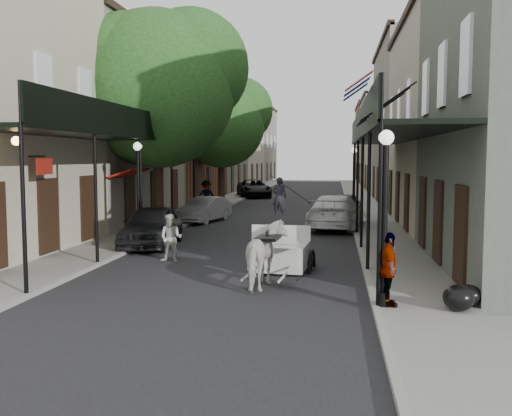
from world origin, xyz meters
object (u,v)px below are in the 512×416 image
(carriage, at_px, (285,232))
(pedestrian_sidewalk_left, at_px, (206,195))
(pedestrian_sidewalk_right, at_px, (389,269))
(car_left_near, at_px, (152,226))
(tree_near, at_px, (167,83))
(tree_far, at_px, (227,120))
(pedestrian_walking, at_px, (171,238))
(car_left_mid, at_px, (204,210))
(lamppost_left, at_px, (138,191))
(car_left_far, at_px, (254,188))
(car_right_far, at_px, (344,203))
(lamppost_right_far, at_px, (354,180))
(car_right_near, at_px, (336,212))
(lamppost_right_near, at_px, (385,215))
(horse, at_px, (267,255))

(carriage, distance_m, pedestrian_sidewalk_left, 17.78)
(pedestrian_sidewalk_right, relative_size, car_left_near, 0.36)
(tree_near, xyz_separation_m, tree_far, (-0.05, 14.00, -0.65))
(pedestrian_walking, bearing_deg, pedestrian_sidewalk_right, -33.38)
(car_left_mid, bearing_deg, pedestrian_sidewalk_right, -50.63)
(lamppost_left, xyz_separation_m, car_left_near, (0.50, -0.04, -1.29))
(carriage, relative_size, car_left_far, 0.52)
(pedestrian_sidewalk_right, relative_size, car_right_far, 0.43)
(lamppost_right_far, bearing_deg, car_left_mid, -152.16)
(car_left_mid, bearing_deg, car_right_near, -2.12)
(pedestrian_sidewalk_left, xyz_separation_m, car_right_far, (8.15, 0.07, -0.39))
(carriage, bearing_deg, lamppost_right_near, -55.74)
(car_left_near, bearing_deg, horse, -55.84)
(lamppost_right_near, height_order, carriage, lamppost_right_near)
(horse, height_order, car_left_mid, horse)
(lamppost_left, xyz_separation_m, horse, (5.49, -6.10, -1.23))
(carriage, bearing_deg, pedestrian_walking, 176.50)
(lamppost_right_near, height_order, pedestrian_walking, lamppost_right_near)
(lamppost_right_near, bearing_deg, horse, 144.94)
(horse, distance_m, carriage, 2.57)
(pedestrian_walking, xyz_separation_m, car_left_mid, (-1.47, 11.00, -0.11))
(tree_far, xyz_separation_m, car_right_near, (7.37, -12.05, -5.06))
(lamppost_right_near, distance_m, car_right_near, 14.22)
(lamppost_left, relative_size, car_right_far, 1.02)
(tree_near, distance_m, car_right_far, 13.28)
(tree_near, height_order, lamppost_right_far, tree_near)
(car_left_near, relative_size, car_left_far, 0.83)
(car_left_mid, xyz_separation_m, car_right_far, (7.07, 5.19, -0.02))
(car_left_far, bearing_deg, car_right_far, -76.36)
(car_left_near, bearing_deg, carriage, -39.23)
(horse, distance_m, car_right_near, 12.35)
(lamppost_right_far, bearing_deg, pedestrian_sidewalk_right, -89.71)
(car_left_near, bearing_deg, car_right_far, 56.11)
(tree_near, xyz_separation_m, car_right_near, (7.32, 1.95, -5.71))
(car_left_near, bearing_deg, car_left_far, 84.57)
(tree_far, distance_m, pedestrian_sidewalk_left, 6.99)
(pedestrian_sidewalk_left, bearing_deg, tree_near, 76.83)
(tree_far, xyz_separation_m, lamppost_right_far, (8.35, -6.18, -3.79))
(pedestrian_sidewalk_right, height_order, car_right_far, pedestrian_sidewalk_right)
(car_right_near, bearing_deg, car_left_near, 49.64)
(lamppost_left, height_order, car_right_far, lamppost_left)
(car_left_mid, distance_m, car_right_near, 6.86)
(tree_far, bearing_deg, pedestrian_walking, -83.95)
(lamppost_right_far, height_order, carriage, lamppost_right_far)
(lamppost_left, bearing_deg, tree_far, 90.46)
(pedestrian_sidewalk_left, relative_size, car_left_mid, 0.46)
(tree_near, bearing_deg, car_left_near, -81.94)
(tree_near, xyz_separation_m, lamppost_left, (0.10, -4.18, -4.44))
(carriage, distance_m, car_left_near, 6.30)
(lamppost_left, bearing_deg, lamppost_right_far, 55.65)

